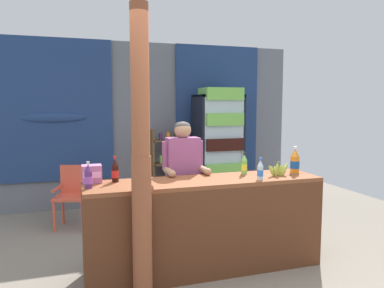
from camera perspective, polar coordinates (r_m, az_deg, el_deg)
ground_plane at (r=4.92m, az=-2.95°, el=-14.52°), size 8.26×8.26×0.00m
back_wall_curtained at (r=6.51m, az=-7.68°, el=3.34°), size 5.42×0.22×2.77m
stall_counter at (r=3.85m, az=2.54°, el=-11.24°), size 2.45×0.59×0.96m
timber_post at (r=3.26m, az=-7.78°, el=-2.76°), size 0.19×0.17×2.57m
drink_fridge at (r=6.30m, az=4.09°, el=0.26°), size 0.76×0.63×2.00m
bottle_shelf_rack at (r=6.35m, az=-4.18°, el=-3.36°), size 0.48×0.28×1.32m
plastic_lawn_chair at (r=5.59m, az=-17.70°, el=-6.99°), size 0.55×0.55×0.86m
shopkeeper at (r=4.27m, az=-1.38°, el=-4.31°), size 0.48×0.42×1.54m
soda_bottle_orange_soda at (r=4.36m, az=15.45°, el=-2.62°), size 0.10×0.10×0.30m
soda_bottle_cola at (r=3.80m, az=-11.67°, el=-4.06°), size 0.07×0.07×0.26m
soda_bottle_grape_soda at (r=3.57m, az=-15.56°, el=-4.87°), size 0.07×0.07×0.25m
soda_bottle_lime_soda at (r=4.17m, az=7.99°, el=-3.16°), size 0.06×0.06×0.25m
soda_bottle_water at (r=3.88m, az=10.39°, el=-3.99°), size 0.06×0.06×0.23m
snack_box_wafer at (r=3.83m, az=-15.07°, el=-4.42°), size 0.19×0.16×0.17m
banana_bunch at (r=4.15m, az=13.11°, el=-3.93°), size 0.27×0.06×0.16m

